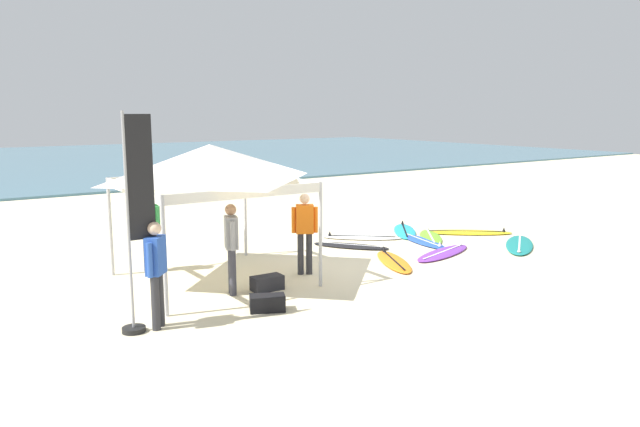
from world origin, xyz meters
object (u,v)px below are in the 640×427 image
at_px(surfboard_cyan, 405,231).
at_px(banner_flag, 136,232).
at_px(surfboard_teal, 519,245).
at_px(person_blue, 156,267).
at_px(surfboard_lime, 431,237).
at_px(person_grey, 231,243).
at_px(surfboard_orange, 394,261).
at_px(gear_bag_by_pole, 267,283).
at_px(surfboard_black, 351,246).
at_px(gear_bag_near_tent, 267,303).
at_px(person_green, 149,226).
at_px(person_orange, 305,228).
at_px(surfboard_yellow, 467,232).
at_px(canopy_tent, 210,163).
at_px(surfboard_white, 361,237).
at_px(surfboard_purple, 443,253).
at_px(surfboard_blue, 423,241).

distance_m(surfboard_cyan, banner_flag, 9.48).
bearing_deg(surfboard_teal, person_blue, -176.95).
bearing_deg(person_blue, surfboard_lime, 16.43).
height_order(surfboard_lime, person_grey, person_grey).
bearing_deg(surfboard_orange, surfboard_teal, -7.79).
relative_size(person_blue, gear_bag_by_pole, 2.85).
xyz_separation_m(surfboard_black, gear_bag_by_pole, (-3.58, -2.03, 0.10)).
bearing_deg(banner_flag, gear_bag_near_tent, -8.18).
bearing_deg(gear_bag_by_pole, person_green, 117.84).
height_order(surfboard_lime, person_blue, person_blue).
bearing_deg(surfboard_teal, banner_flag, -177.29).
bearing_deg(surfboard_teal, person_orange, 171.73).
distance_m(surfboard_teal, gear_bag_by_pole, 7.18).
bearing_deg(person_green, surfboard_yellow, -6.80).
distance_m(surfboard_black, person_green, 5.08).
xyz_separation_m(surfboard_teal, banner_flag, (-9.88, -0.47, 1.54)).
bearing_deg(surfboard_cyan, surfboard_teal, -68.38).
bearing_deg(person_grey, surfboard_orange, 0.88).
xyz_separation_m(surfboard_yellow, person_blue, (-9.75, -2.38, 0.95)).
distance_m(banner_flag, gear_bag_by_pole, 3.16).
relative_size(canopy_tent, surfboard_yellow, 1.36).
relative_size(surfboard_orange, banner_flag, 0.63).
relative_size(surfboard_yellow, surfboard_white, 1.20).
distance_m(person_blue, banner_flag, 0.65).
bearing_deg(person_grey, gear_bag_by_pole, -12.63).
height_order(surfboard_teal, person_green, person_green).
distance_m(surfboard_teal, person_grey, 7.91).
distance_m(surfboard_yellow, surfboard_white, 3.09).
xyz_separation_m(surfboard_orange, surfboard_white, (1.05, 2.50, -0.00)).
relative_size(surfboard_teal, person_blue, 1.37).
bearing_deg(surfboard_cyan, surfboard_lime, -88.91).
bearing_deg(surfboard_purple, person_blue, -172.41).
relative_size(surfboard_purple, gear_bag_near_tent, 3.88).
relative_size(surfboard_yellow, person_grey, 1.39).
bearing_deg(person_orange, person_blue, -159.43).
height_order(surfboard_black, surfboard_white, same).
distance_m(surfboard_teal, surfboard_lime, 2.30).
relative_size(banner_flag, gear_bag_by_pole, 5.67).
height_order(surfboard_teal, surfboard_lime, same).
distance_m(surfboard_blue, person_blue, 8.27).
bearing_deg(surfboard_blue, person_orange, -168.66).
xyz_separation_m(surfboard_purple, person_blue, (-7.37, -0.98, 0.95)).
xyz_separation_m(surfboard_yellow, gear_bag_near_tent, (-7.92, -2.64, 0.10)).
distance_m(surfboard_orange, surfboard_lime, 2.99).
bearing_deg(surfboard_lime, canopy_tent, -175.96).
relative_size(person_blue, gear_bag_near_tent, 2.85).
xyz_separation_m(surfboard_cyan, gear_bag_near_tent, (-6.60, -3.76, 0.10)).
height_order(canopy_tent, person_blue, canopy_tent).
relative_size(surfboard_black, person_grey, 1.12).
xyz_separation_m(surfboard_purple, surfboard_blue, (0.53, 1.24, 0.00)).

